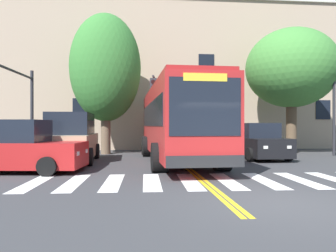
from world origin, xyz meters
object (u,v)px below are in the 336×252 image
Objects in this scene: city_bus at (176,121)px; traffic_light_far_corner at (16,95)px; car_red_cross_street at (15,149)px; street_tree_curbside_large at (291,69)px; car_black_far_lane at (258,142)px; car_navy_behind_bus at (145,136)px; traffic_light_overhead at (156,100)px; street_tree_curbside_small at (106,68)px; car_tan_near_lane at (71,139)px.

city_bus is 2.54× the size of traffic_light_far_corner.
car_red_cross_street is 16.00m from street_tree_curbside_large.
traffic_light_far_corner is at bearing 109.02° from car_red_cross_street.
car_black_far_lane is 10.70m from car_navy_behind_bus.
traffic_light_overhead is 3.68m from street_tree_curbside_small.
city_bus is 9.05m from street_tree_curbside_large.
traffic_light_overhead is at bearing 104.11° from city_bus.
car_black_far_lane is 11.83m from traffic_light_far_corner.
traffic_light_far_corner reaches higher than car_navy_behind_bus.
traffic_light_overhead is 0.55× the size of street_tree_curbside_small.
traffic_light_overhead is (-5.10, 2.35, 2.29)m from car_black_far_lane.
street_tree_curbside_large is at bearing 4.24° from traffic_light_overhead.
street_tree_curbside_small is (-11.24, 0.47, -0.07)m from street_tree_curbside_large.
traffic_light_far_corner is (-11.58, -0.88, 2.26)m from car_black_far_lane.
car_tan_near_lane is at bearing 66.84° from car_red_cross_street.
traffic_light_far_corner reaches higher than car_red_cross_street.
car_navy_behind_bus is 0.57× the size of street_tree_curbside_large.
street_tree_curbside_small reaches higher than car_navy_behind_bus.
traffic_light_overhead is (-0.80, 3.17, 1.20)m from city_bus.
street_tree_curbside_small reaches higher than street_tree_curbside_large.
car_black_far_lane is at bearing 10.83° from city_bus.
street_tree_curbside_small is at bearing 130.94° from city_bus.
traffic_light_overhead reaches higher than car_navy_behind_bus.
car_tan_near_lane is at bearing 178.92° from city_bus.
car_navy_behind_bus is at bearing 69.08° from car_red_cross_street.
city_bus is 2.52× the size of traffic_light_overhead.
car_black_far_lane is at bearing -137.60° from street_tree_curbside_large.
car_red_cross_street reaches higher than car_black_far_lane.
car_black_far_lane is 0.88× the size of car_red_cross_street.
car_tan_near_lane is 9.21m from car_black_far_lane.
city_bus reaches higher than car_red_cross_street.
car_red_cross_street is at bearing -153.51° from street_tree_curbside_large.
city_bus is 7.37m from traffic_light_far_corner.
street_tree_curbside_small reaches higher than traffic_light_far_corner.
car_navy_behind_bus is (3.63, 9.88, -0.20)m from car_tan_near_lane.
traffic_light_overhead is at bearing -86.22° from car_navy_behind_bus.
car_red_cross_street is 1.09× the size of traffic_light_overhead.
street_tree_curbside_large is at bearing 14.55° from traffic_light_far_corner.
street_tree_curbside_large is at bearing 42.40° from car_black_far_lane.
car_black_far_lane is at bearing 20.34° from car_red_cross_street.
street_tree_curbside_large is (13.79, 6.87, 4.31)m from car_red_cross_street.
street_tree_curbside_small is at bearing 50.30° from traffic_light_far_corner.
car_red_cross_street is (-10.54, -3.91, 0.03)m from car_black_far_lane.
traffic_light_far_corner is 0.55× the size of street_tree_curbside_small.
traffic_light_far_corner is 5.96m from street_tree_curbside_small.
car_navy_behind_bus is (-5.55, 9.15, 0.05)m from car_black_far_lane.
street_tree_curbside_large reaches higher than traffic_light_far_corner.
car_tan_near_lane is at bearing -142.99° from traffic_light_overhead.
street_tree_curbside_small is at bearing 156.76° from car_black_far_lane.
car_tan_near_lane is 1.16× the size of car_black_far_lane.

